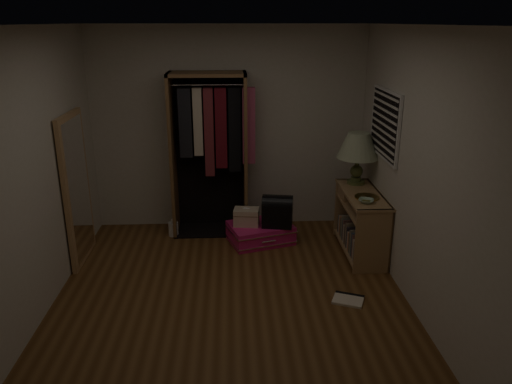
% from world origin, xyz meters
% --- Properties ---
extents(ground, '(4.00, 4.00, 0.00)m').
position_xyz_m(ground, '(0.00, 0.00, 0.00)').
color(ground, '#583619').
rests_on(ground, ground).
extents(room_walls, '(3.52, 4.02, 2.60)m').
position_xyz_m(room_walls, '(0.08, 0.04, 1.50)').
color(room_walls, beige).
rests_on(room_walls, ground).
extents(console_bookshelf, '(0.42, 1.12, 0.75)m').
position_xyz_m(console_bookshelf, '(1.54, 1.04, 0.39)').
color(console_bookshelf, '#9C754B').
rests_on(console_bookshelf, ground).
extents(open_wardrobe, '(1.05, 0.50, 2.05)m').
position_xyz_m(open_wardrobe, '(-0.21, 1.77, 1.21)').
color(open_wardrobe, brown).
rests_on(open_wardrobe, ground).
extents(floor_mirror, '(0.06, 0.80, 1.70)m').
position_xyz_m(floor_mirror, '(-1.70, 1.00, 0.85)').
color(floor_mirror, tan).
rests_on(floor_mirror, ground).
extents(pink_suitcase, '(0.90, 0.76, 0.24)m').
position_xyz_m(pink_suitcase, '(0.38, 1.36, 0.12)').
color(pink_suitcase, '#DA1A6D').
rests_on(pink_suitcase, ground).
extents(train_case, '(0.33, 0.25, 0.23)m').
position_xyz_m(train_case, '(0.20, 1.35, 0.34)').
color(train_case, '#C5B296').
rests_on(train_case, pink_suitcase).
extents(black_bag, '(0.40, 0.30, 0.40)m').
position_xyz_m(black_bag, '(0.58, 1.30, 0.44)').
color(black_bag, black).
rests_on(black_bag, pink_suitcase).
extents(table_lamp, '(0.56, 0.56, 0.63)m').
position_xyz_m(table_lamp, '(1.54, 1.36, 1.21)').
color(table_lamp, '#465228').
rests_on(table_lamp, console_bookshelf).
extents(brass_tray, '(0.33, 0.33, 0.02)m').
position_xyz_m(brass_tray, '(1.54, 0.83, 0.76)').
color(brass_tray, olive).
rests_on(brass_tray, console_bookshelf).
extents(ceramic_bowl, '(0.21, 0.21, 0.04)m').
position_xyz_m(ceramic_bowl, '(1.49, 0.67, 0.77)').
color(ceramic_bowl, '#96B499').
rests_on(ceramic_bowl, console_bookshelf).
extents(white_jug, '(0.13, 0.13, 0.22)m').
position_xyz_m(white_jug, '(-0.73, 1.60, 0.09)').
color(white_jug, silver).
rests_on(white_jug, ground).
extents(floor_book, '(0.36, 0.33, 0.03)m').
position_xyz_m(floor_book, '(1.17, -0.08, 0.01)').
color(floor_book, beige).
rests_on(floor_book, ground).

